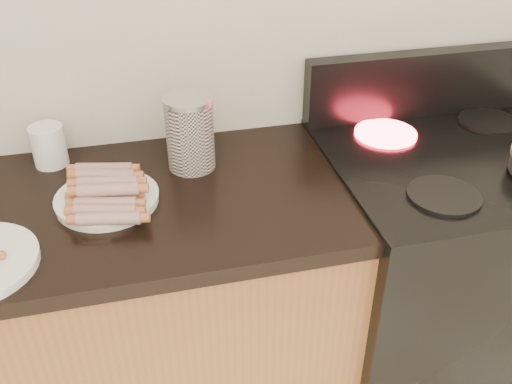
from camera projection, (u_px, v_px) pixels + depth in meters
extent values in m
cube|color=black|center=(439.00, 282.00, 1.82)|extent=(0.76, 0.65, 0.90)
cube|color=black|center=(468.00, 157.00, 1.57)|extent=(0.76, 0.65, 0.01)
cube|color=black|center=(425.00, 83.00, 1.74)|extent=(0.76, 0.06, 0.20)
cylinder|color=black|center=(444.00, 195.00, 1.39)|extent=(0.18, 0.18, 0.01)
cylinder|color=#FF1E2D|center=(385.00, 133.00, 1.67)|extent=(0.18, 0.18, 0.01)
cylinder|color=black|center=(489.00, 121.00, 1.74)|extent=(0.18, 0.18, 0.01)
cylinder|color=white|center=(107.00, 200.00, 1.39)|extent=(0.32, 0.32, 0.02)
cylinder|color=maroon|center=(107.00, 219.00, 1.28)|extent=(0.15, 0.06, 0.03)
cylinder|color=maroon|center=(107.00, 211.00, 1.31)|extent=(0.15, 0.06, 0.03)
cylinder|color=maroon|center=(106.00, 203.00, 1.34)|extent=(0.15, 0.06, 0.03)
cylinder|color=maroon|center=(106.00, 196.00, 1.36)|extent=(0.15, 0.06, 0.03)
cylinder|color=maroon|center=(106.00, 188.00, 1.39)|extent=(0.15, 0.06, 0.03)
cylinder|color=maroon|center=(106.00, 181.00, 1.42)|extent=(0.15, 0.06, 0.03)
cylinder|color=maroon|center=(105.00, 175.00, 1.44)|extent=(0.15, 0.06, 0.03)
cylinder|color=maroon|center=(105.00, 168.00, 1.47)|extent=(0.15, 0.06, 0.03)
cylinder|color=maroon|center=(105.00, 190.00, 1.34)|extent=(0.15, 0.06, 0.03)
cylinder|color=maroon|center=(104.00, 183.00, 1.36)|extent=(0.15, 0.06, 0.03)
cylinder|color=maroon|center=(104.00, 176.00, 1.39)|extent=(0.15, 0.06, 0.03)
cylinder|color=white|center=(190.00, 135.00, 1.49)|extent=(0.13, 0.13, 0.19)
cylinder|color=silver|center=(188.00, 100.00, 1.44)|extent=(0.13, 0.13, 0.01)
cylinder|color=white|center=(49.00, 146.00, 1.52)|extent=(0.10, 0.10, 0.11)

